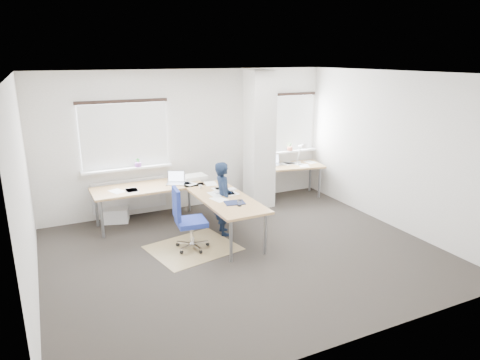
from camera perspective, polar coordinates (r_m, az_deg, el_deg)
name	(u,v)px	position (r m, az deg, el deg)	size (l,w,h in m)	color
ground	(244,253)	(6.96, 0.50, -9.69)	(6.00, 6.00, 0.00)	#272420
room_shell	(242,140)	(6.87, 0.25, 5.37)	(6.04, 5.04, 2.82)	beige
floor_mat	(193,248)	(7.16, -6.29, -8.98)	(1.32, 1.12, 0.01)	#927B4F
white_crate	(116,215)	(8.47, -16.17, -4.51)	(0.45, 0.31, 0.27)	white
desk_main	(187,193)	(7.68, -7.09, -1.72)	(2.45, 2.61, 0.96)	#9F7444
desk_side	(290,167)	(9.50, 6.73, 1.75)	(1.50, 0.93, 1.22)	#9F7444
task_chair	(189,232)	(7.03, -6.78, -6.91)	(0.57, 0.57, 1.05)	navy
person	(223,198)	(7.46, -2.24, -2.47)	(0.48, 0.31, 1.31)	black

